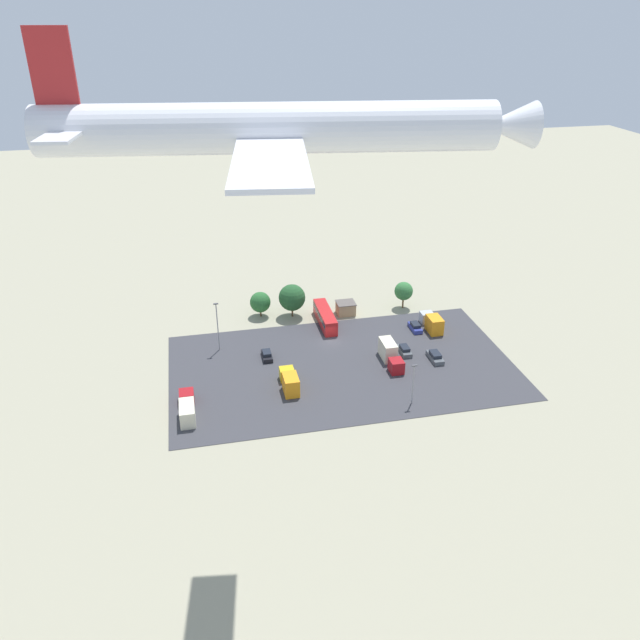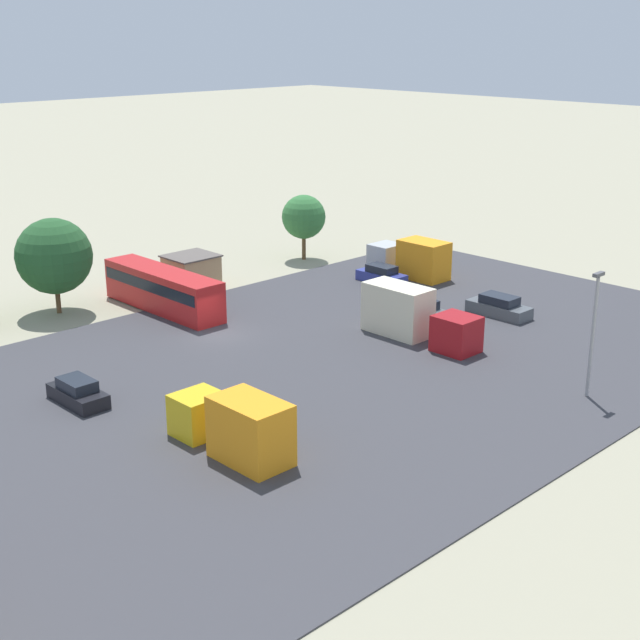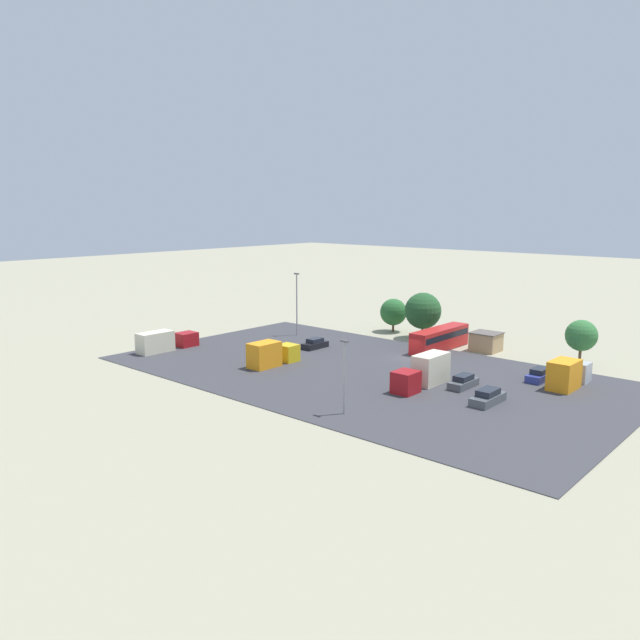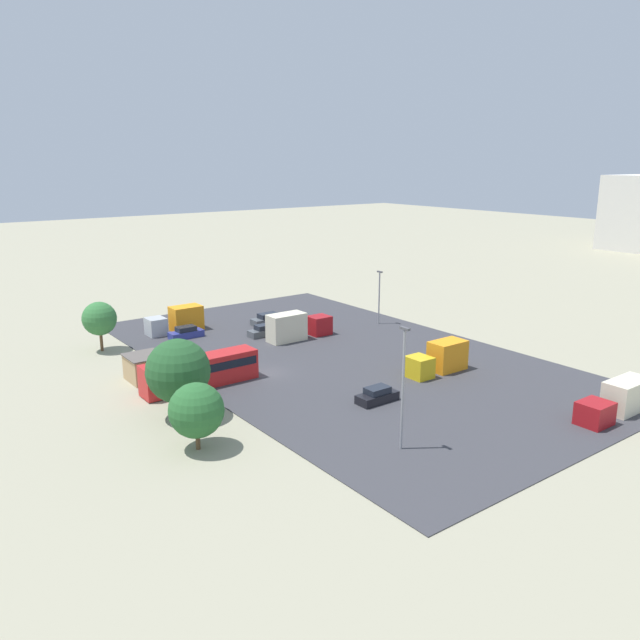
# 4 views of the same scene
# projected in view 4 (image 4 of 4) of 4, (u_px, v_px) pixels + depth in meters

# --- Properties ---
(ground_plane) EXTENTS (400.00, 400.00, 0.00)m
(ground_plane) POSITION_uv_depth(u_px,v_px,m) (268.00, 374.00, 66.37)
(ground_plane) COLOR gray
(parking_lot_surface) EXTENTS (62.29, 35.79, 0.08)m
(parking_lot_surface) POSITION_uv_depth(u_px,v_px,m) (339.00, 357.00, 71.95)
(parking_lot_surface) COLOR #38383D
(parking_lot_surface) RESTS_ON ground
(shed_building) EXTENTS (3.94, 3.60, 2.69)m
(shed_building) POSITION_uv_depth(u_px,v_px,m) (145.00, 367.00, 64.14)
(shed_building) COLOR tan
(shed_building) RESTS_ON ground
(bus) EXTENTS (2.63, 11.93, 3.04)m
(bus) POSITION_uv_depth(u_px,v_px,m) (200.00, 371.00, 62.06)
(bus) COLOR red
(bus) RESTS_ON ground
(parked_car_0) EXTENTS (1.72, 4.33, 1.47)m
(parked_car_0) POSITION_uv_depth(u_px,v_px,m) (265.00, 331.00, 80.41)
(parked_car_0) COLOR #4C5156
(parked_car_0) RESTS_ON ground
(parked_car_1) EXTENTS (1.77, 4.33, 1.48)m
(parked_car_1) POSITION_uv_depth(u_px,v_px,m) (186.00, 333.00, 79.51)
(parked_car_1) COLOR navy
(parked_car_1) RESTS_ON ground
(parked_car_2) EXTENTS (1.76, 4.11, 1.46)m
(parked_car_2) POSITION_uv_depth(u_px,v_px,m) (377.00, 396.00, 58.26)
(parked_car_2) COLOR black
(parked_car_2) RESTS_ON ground
(parked_car_3) EXTENTS (1.90, 4.77, 1.54)m
(parked_car_3) POSITION_uv_depth(u_px,v_px,m) (268.00, 319.00, 86.14)
(parked_car_3) COLOR #4C5156
(parked_car_3) RESTS_ON ground
(parked_truck_0) EXTENTS (2.57, 7.38, 3.25)m
(parked_truck_0) POSITION_uv_depth(u_px,v_px,m) (178.00, 320.00, 82.19)
(parked_truck_0) COLOR #ADB2B7
(parked_truck_0) RESTS_ON ground
(parked_truck_1) EXTENTS (2.39, 9.15, 2.87)m
(parked_truck_1) POSITION_uv_depth(u_px,v_px,m) (618.00, 400.00, 55.28)
(parked_truck_1) COLOR maroon
(parked_truck_1) RESTS_ON ground
(parked_truck_2) EXTENTS (2.48, 7.34, 3.19)m
(parked_truck_2) POSITION_uv_depth(u_px,v_px,m) (440.00, 359.00, 66.39)
(parked_truck_2) COLOR gold
(parked_truck_2) RESTS_ON ground
(parked_truck_3) EXTENTS (2.38, 8.82, 3.46)m
(parked_truck_3) POSITION_uv_depth(u_px,v_px,m) (296.00, 327.00, 78.70)
(parked_truck_3) COLOR maroon
(parked_truck_3) RESTS_ON ground
(tree_near_shed) EXTENTS (5.61, 5.61, 7.17)m
(tree_near_shed) POSITION_uv_depth(u_px,v_px,m) (178.00, 371.00, 53.87)
(tree_near_shed) COLOR brown
(tree_near_shed) RESTS_ON ground
(tree_apron_mid) EXTENTS (4.36, 4.36, 5.44)m
(tree_apron_mid) POSITION_uv_depth(u_px,v_px,m) (196.00, 410.00, 48.19)
(tree_apron_mid) COLOR brown
(tree_apron_mid) RESTS_ON ground
(tree_apron_far) EXTENTS (3.99, 3.99, 5.97)m
(tree_apron_far) POSITION_uv_depth(u_px,v_px,m) (99.00, 319.00, 73.36)
(tree_apron_far) COLOR brown
(tree_apron_far) RESTS_ON ground
(light_pole_lot_centre) EXTENTS (0.90, 0.28, 9.85)m
(light_pole_lot_centre) POSITION_uv_depth(u_px,v_px,m) (403.00, 384.00, 47.56)
(light_pole_lot_centre) COLOR gray
(light_pole_lot_centre) RESTS_ON ground
(light_pole_lot_edge) EXTENTS (0.90, 0.28, 7.38)m
(light_pole_lot_edge) POSITION_uv_depth(u_px,v_px,m) (379.00, 295.00, 85.49)
(light_pole_lot_edge) COLOR gray
(light_pole_lot_edge) RESTS_ON ground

